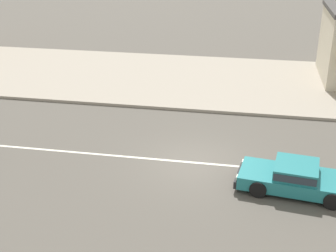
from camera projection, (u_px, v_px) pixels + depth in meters
The scene contains 4 objects.
ground_plane at pixel (194, 163), 18.77m from camera, with size 160.00×160.00×0.00m, color #544F47.
lane_centre_stripe at pixel (194, 163), 18.77m from camera, with size 50.40×0.14×0.01m, color silver.
kerb_strip at pixel (216, 81), 28.05m from camera, with size 68.00×10.00×0.15m, color #9E9384.
sedan_teal_2 at pixel (296, 177), 16.64m from camera, with size 4.30×2.25×1.06m.
Camera 1 is at (1.98, -16.48, 8.95)m, focal length 50.00 mm.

